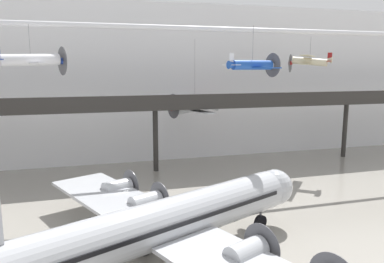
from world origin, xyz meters
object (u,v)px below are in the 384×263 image
airliner_silver_main (160,225)px  suspended_plane_blue_trainer (252,65)px  suspended_plane_silver_racer (195,107)px  suspended_plane_cream_biplane (309,61)px  suspended_plane_white_twin (31,60)px

airliner_silver_main → suspended_plane_blue_trainer: bearing=19.2°
suspended_plane_blue_trainer → suspended_plane_silver_racer: 16.80m
suspended_plane_blue_trainer → suspended_plane_silver_racer: (-1.37, 15.72, -5.77)m
suspended_plane_cream_biplane → suspended_plane_blue_trainer: bearing=78.9°
airliner_silver_main → suspended_plane_cream_biplane: 34.36m
airliner_silver_main → suspended_plane_silver_racer: (10.29, 26.57, 5.08)m
suspended_plane_white_twin → suspended_plane_blue_trainer: bearing=-32.9°
airliner_silver_main → suspended_plane_cream_biplane: (24.70, 20.96, 11.46)m
suspended_plane_blue_trainer → suspended_plane_silver_racer: bearing=83.5°
suspended_plane_white_twin → suspended_plane_blue_trainer: (21.03, -4.62, -0.48)m
airliner_silver_main → suspended_plane_cream_biplane: suspended_plane_cream_biplane is taller
suspended_plane_cream_biplane → suspended_plane_silver_racer: size_ratio=0.55×
airliner_silver_main → suspended_plane_silver_racer: size_ratio=2.95×
suspended_plane_blue_trainer → suspended_plane_cream_biplane: bearing=26.4°
suspended_plane_cream_biplane → suspended_plane_blue_trainer: size_ratio=0.86×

